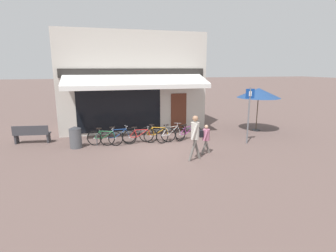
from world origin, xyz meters
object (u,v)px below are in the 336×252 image
object	(u,v)px
park_bench	(32,134)
bicycle_orange	(157,134)
litter_bin	(75,137)
cafe_parasol	(259,93)
bicycle_green	(105,138)
bicycle_purple	(188,132)
bicycle_blue	(118,136)
pedestrian_child	(205,136)
parking_sign	(249,110)
pedestrian_adult	(195,133)
bicycle_silver	(171,134)
bicycle_red	(140,136)

from	to	relation	value
park_bench	bicycle_orange	bearing A→B (deg)	-5.33
litter_bin	cafe_parasol	world-z (taller)	cafe_parasol
bicycle_green	bicycle_purple	size ratio (longest dim) A/B	0.99
bicycle_blue	pedestrian_child	xyz separation A→B (m)	(3.34, -2.38, 0.38)
bicycle_green	litter_bin	size ratio (longest dim) A/B	1.63
parking_sign	bicycle_green	bearing A→B (deg)	167.81
pedestrian_child	cafe_parasol	xyz separation A→B (m)	(4.43, 3.03, 1.37)
bicycle_blue	bicycle_orange	size ratio (longest dim) A/B	1.00
litter_bin	bicycle_purple	bearing A→B (deg)	0.42
pedestrian_adult	litter_bin	distance (m)	5.40
bicycle_green	bicycle_blue	bearing A→B (deg)	25.33
bicycle_purple	pedestrian_adult	distance (m)	3.09
litter_bin	park_bench	xyz separation A→B (m)	(-2.04, 1.32, -0.03)
bicycle_purple	park_bench	xyz separation A→B (m)	(-7.36, 1.28, 0.11)
bicycle_blue	bicycle_purple	bearing A→B (deg)	-9.53
bicycle_orange	bicycle_silver	xyz separation A→B (m)	(0.69, -0.05, -0.00)
bicycle_green	cafe_parasol	size ratio (longest dim) A/B	0.67
bicycle_silver	park_bench	world-z (taller)	bicycle_silver
bicycle_blue	bicycle_purple	distance (m)	3.44
bicycle_green	bicycle_blue	xyz separation A→B (m)	(0.62, 0.07, 0.01)
parking_sign	park_bench	distance (m)	10.22
litter_bin	parking_sign	distance (m)	7.94
bicycle_purple	parking_sign	distance (m)	3.08
pedestrian_adult	litter_bin	xyz separation A→B (m)	(-4.54, 2.86, -0.59)
pedestrian_child	parking_sign	distance (m)	2.81
bicycle_silver	bicycle_purple	bearing A→B (deg)	-14.05
bicycle_orange	park_bench	size ratio (longest dim) A/B	1.05
litter_bin	bicycle_red	bearing A→B (deg)	-0.94
pedestrian_child	cafe_parasol	world-z (taller)	cafe_parasol
park_bench	bicycle_green	bearing A→B (deg)	-13.74
bicycle_silver	cafe_parasol	world-z (taller)	cafe_parasol
bicycle_purple	parking_sign	xyz separation A→B (m)	(2.42, -1.43, 1.25)
bicycle_silver	bicycle_blue	bearing A→B (deg)	154.44
bicycle_green	bicycle_orange	world-z (taller)	bicycle_orange
bicycle_orange	bicycle_blue	bearing A→B (deg)	-166.29
bicycle_green	pedestrian_adult	bearing A→B (deg)	-22.65
bicycle_green	pedestrian_adult	distance (m)	4.41
bicycle_red	cafe_parasol	xyz separation A→B (m)	(6.77, 0.78, 1.78)
bicycle_green	parking_sign	size ratio (longest dim) A/B	0.61
bicycle_purple	bicycle_orange	bearing A→B (deg)	157.95
bicycle_red	park_bench	world-z (taller)	park_bench
bicycle_purple	litter_bin	xyz separation A→B (m)	(-5.32, -0.04, 0.14)
bicycle_blue	pedestrian_adult	bearing A→B (deg)	-56.62
bicycle_blue	cafe_parasol	bearing A→B (deg)	-3.98
park_bench	litter_bin	bearing A→B (deg)	-24.98
bicycle_green	pedestrian_child	world-z (taller)	pedestrian_child
bicycle_purple	bicycle_silver	bearing A→B (deg)	163.15
park_bench	bicycle_silver	bearing A→B (deg)	-4.43
litter_bin	pedestrian_child	bearing A→B (deg)	-23.72
bicycle_green	park_bench	distance (m)	3.55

